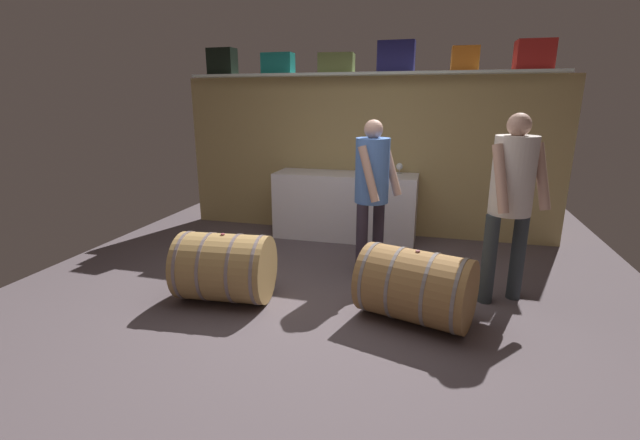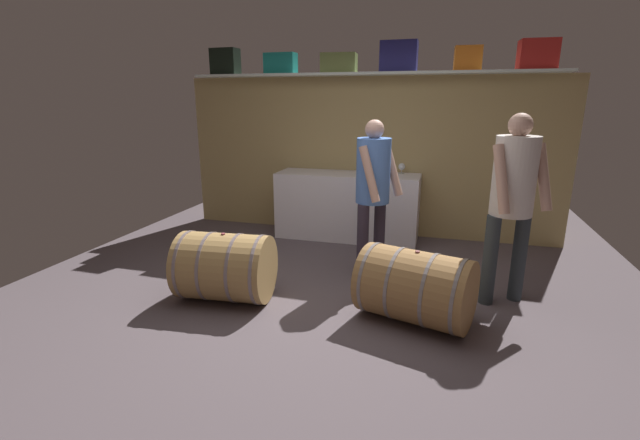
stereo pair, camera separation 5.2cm
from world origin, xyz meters
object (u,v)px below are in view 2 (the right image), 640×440
(red_funnel, at_px, (388,173))
(visitor_tasting, at_px, (513,191))
(toolcase_teal, at_px, (281,64))
(toolcase_orange, at_px, (468,59))
(toolcase_red, at_px, (537,55))
(wine_barrel_far, at_px, (415,286))
(toolcase_olive, at_px, (339,63))
(wine_bottle_amber, at_px, (373,162))
(wine_barrel_near, at_px, (225,267))
(wine_glass, at_px, (402,167))
(work_cabinet, at_px, (347,206))
(toolcase_navy, at_px, (399,56))
(winemaker_pouring, at_px, (373,183))
(toolcase_black, at_px, (225,62))

(red_funnel, xyz_separation_m, visitor_tasting, (1.23, -1.35, 0.12))
(toolcase_teal, xyz_separation_m, toolcase_orange, (2.31, 0.00, 0.01))
(toolcase_orange, height_order, toolcase_red, toolcase_red)
(wine_barrel_far, height_order, visitor_tasting, visitor_tasting)
(toolcase_olive, xyz_separation_m, wine_barrel_far, (1.20, -2.26, -1.91))
(wine_bottle_amber, relative_size, wine_barrel_near, 0.41)
(wine_glass, relative_size, wine_barrel_far, 0.14)
(work_cabinet, distance_m, wine_barrel_near, 2.22)
(wine_glass, xyz_separation_m, wine_barrel_far, (0.35, -2.23, -0.64))
(toolcase_navy, relative_size, visitor_tasting, 0.26)
(wine_bottle_amber, distance_m, wine_glass, 0.37)
(wine_glass, bearing_deg, toolcase_orange, 3.04)
(wine_glass, xyz_separation_m, winemaker_pouring, (-0.15, -1.33, 0.03))
(toolcase_olive, distance_m, toolcase_orange, 1.53)
(toolcase_orange, distance_m, winemaker_pouring, 2.04)
(wine_bottle_amber, height_order, wine_glass, wine_bottle_amber)
(red_funnel, relative_size, winemaker_pouring, 0.07)
(toolcase_navy, bearing_deg, work_cabinet, -159.65)
(toolcase_orange, relative_size, winemaker_pouring, 0.19)
(toolcase_olive, height_order, wine_barrel_far, toolcase_olive)
(toolcase_olive, bearing_deg, work_cabinet, -51.81)
(toolcase_navy, height_order, wine_glass, toolcase_navy)
(toolcase_teal, distance_m, toolcase_orange, 2.31)
(toolcase_navy, distance_m, winemaker_pouring, 1.89)
(wine_glass, distance_m, visitor_tasting, 1.98)
(toolcase_teal, xyz_separation_m, work_cabinet, (0.96, -0.19, -1.79))
(wine_barrel_near, relative_size, wine_barrel_far, 0.85)
(work_cabinet, xyz_separation_m, red_funnel, (0.53, -0.15, 0.48))
(toolcase_olive, bearing_deg, wine_barrel_near, -106.04)
(toolcase_teal, bearing_deg, wine_barrel_far, -47.19)
(toolcase_navy, distance_m, toolcase_red, 1.53)
(toolcase_olive, xyz_separation_m, toolcase_navy, (0.74, 0.00, 0.06))
(toolcase_teal, xyz_separation_m, visitor_tasting, (2.71, -1.69, -1.20))
(toolcase_black, height_order, wine_barrel_far, toolcase_black)
(work_cabinet, distance_m, wine_bottle_amber, 0.66)
(toolcase_navy, bearing_deg, toolcase_black, -178.78)
(toolcase_black, bearing_deg, wine_glass, 0.54)
(toolcase_teal, distance_m, red_funnel, 2.02)
(toolcase_red, xyz_separation_m, wine_bottle_amber, (-1.79, -0.11, -1.24))
(work_cabinet, relative_size, visitor_tasting, 1.10)
(wine_barrel_near, height_order, visitor_tasting, visitor_tasting)
(toolcase_red, bearing_deg, toolcase_navy, 178.24)
(toolcase_black, distance_m, red_funnel, 2.67)
(wine_bottle_amber, distance_m, red_funnel, 0.34)
(toolcase_navy, height_order, red_funnel, toolcase_navy)
(wine_bottle_amber, bearing_deg, toolcase_red, 3.44)
(toolcase_red, height_order, wine_barrel_far, toolcase_red)
(toolcase_olive, height_order, toolcase_red, toolcase_red)
(toolcase_red, xyz_separation_m, wine_barrel_near, (-2.76, -2.31, -1.94))
(wine_barrel_near, bearing_deg, wine_barrel_far, -3.28)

